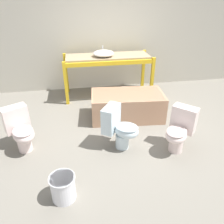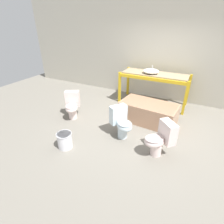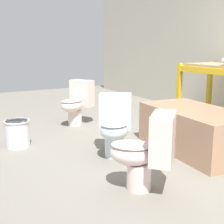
% 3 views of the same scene
% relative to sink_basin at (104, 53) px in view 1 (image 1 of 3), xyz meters
% --- Properties ---
extents(ground_plane, '(12.00, 12.00, 0.00)m').
position_rel_sink_basin_xyz_m(ground_plane, '(0.22, -1.38, -1.06)').
color(ground_plane, slate).
extents(warehouse_wall_rear, '(10.80, 0.08, 3.20)m').
position_rel_sink_basin_xyz_m(warehouse_wall_rear, '(0.22, 0.67, 0.54)').
color(warehouse_wall_rear, '#B2AD9E').
rests_on(warehouse_wall_rear, ground_plane).
extents(shelving_rack, '(2.07, 0.78, 0.99)m').
position_rel_sink_basin_xyz_m(shelving_rack, '(0.11, 0.08, -0.21)').
color(shelving_rack, gold).
rests_on(shelving_rack, ground_plane).
extents(sink_basin, '(0.48, 0.44, 0.22)m').
position_rel_sink_basin_xyz_m(sink_basin, '(0.00, 0.00, 0.00)').
color(sink_basin, white).
rests_on(sink_basin, shelving_rack).
extents(bathtub_main, '(1.49, 0.88, 0.52)m').
position_rel_sink_basin_xyz_m(bathtub_main, '(0.32, -1.10, -0.76)').
color(bathtub_main, tan).
rests_on(bathtub_main, ground_plane).
extents(toilet_near, '(0.65, 0.64, 0.72)m').
position_rel_sink_basin_xyz_m(toilet_near, '(0.89, -2.26, -0.69)').
color(toilet_near, silver).
rests_on(toilet_near, ground_plane).
extents(toilet_far, '(0.66, 0.60, 0.72)m').
position_rel_sink_basin_xyz_m(toilet_far, '(-0.03, -2.03, -0.69)').
color(toilet_far, silver).
rests_on(toilet_far, ground_plane).
extents(toilet_extra, '(0.58, 0.66, 0.72)m').
position_rel_sink_basin_xyz_m(toilet_extra, '(-1.59, -1.82, -0.69)').
color(toilet_extra, silver).
rests_on(toilet_extra, ground_plane).
extents(bucket_white, '(0.32, 0.32, 0.34)m').
position_rel_sink_basin_xyz_m(bucket_white, '(-0.92, -2.95, -0.88)').
color(bucket_white, silver).
rests_on(bucket_white, ground_plane).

